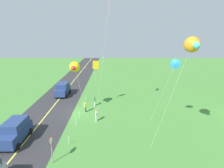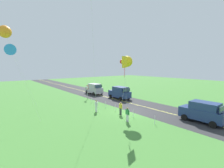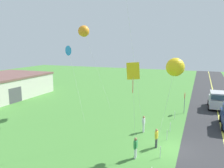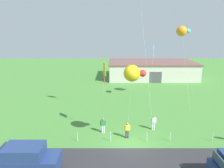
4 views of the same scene
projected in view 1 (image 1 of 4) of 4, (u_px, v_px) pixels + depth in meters
The scene contains 19 objects.
ground_plane at pixel (76, 113), 26.10m from camera, with size 120.00×120.00×0.10m, color #478438.
asphalt_road at pixel (48, 113), 26.08m from camera, with size 120.00×7.00×0.00m, color #2D2D30.
road_centre_stripe at pixel (48, 112), 26.08m from camera, with size 120.00×0.16×0.00m, color #E5E04C.
car_suv_foreground at pixel (15, 131), 18.90m from camera, with size 4.40×2.12×2.24m.
car_parked_west_near at pixel (63, 89), 33.19m from camera, with size 4.40×2.12×2.24m.
stop_sign at pixel (51, 145), 15.50m from camera, with size 0.76×0.08×2.56m.
person_adult_near at pixel (96, 115), 23.32m from camera, with size 0.58×0.22×1.60m.
person_adult_companion at pixel (85, 106), 26.06m from camera, with size 0.58×0.22×1.60m.
person_child_watcher at pixel (95, 100), 28.32m from camera, with size 0.58×0.22×1.60m.
kite_red_low at pixel (109, 3), 21.44m from camera, with size 2.36×1.75×15.32m.
kite_blue_mid at pixel (75, 67), 24.26m from camera, with size 1.90×1.90×7.31m.
kite_yellow_high at pixel (96, 66), 26.68m from camera, with size 0.35×0.95×7.08m.
kite_green_far at pixel (192, 45), 15.96m from camera, with size 1.90×4.02×10.65m.
kite_pink_drift at pixel (175, 64), 20.11m from camera, with size 1.12×2.82×8.20m.
fence_post_0 at pixel (86, 98), 30.68m from camera, with size 0.05×0.05×0.90m, color silver.
fence_post_1 at pixel (83, 105), 27.70m from camera, with size 0.05×0.05×0.90m, color silver.
fence_post_2 at pixel (79, 114), 24.43m from camera, with size 0.05×0.05×0.90m, color silver.
fence_post_3 at pixel (76, 122), 22.33m from camera, with size 0.05×0.05×0.90m, color silver.
fence_post_4 at pixel (69, 140), 18.54m from camera, with size 0.05×0.05×0.90m, color silver.
Camera 1 is at (24.06, 5.05, 10.89)m, focal length 29.36 mm.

